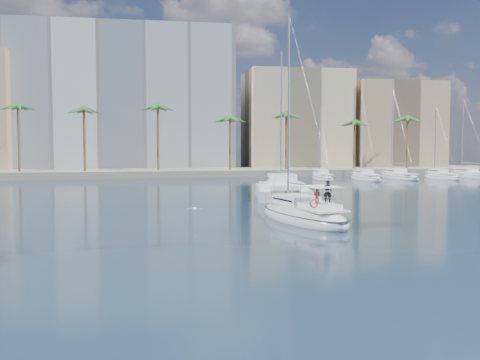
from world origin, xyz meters
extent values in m
plane|color=black|center=(0.00, 0.00, 0.00)|extent=(160.00, 160.00, 0.00)
cube|color=gray|center=(0.00, 61.00, 0.60)|extent=(120.00, 14.00, 1.20)
cube|color=silver|center=(-12.00, 73.00, 14.00)|extent=(42.00, 16.00, 28.00)
cube|color=#CABB91|center=(22.00, 70.00, 10.00)|extent=(20.00, 14.00, 20.00)
cube|color=tan|center=(42.00, 68.00, 9.00)|extent=(18.00, 12.00, 18.00)
cylinder|color=brown|center=(0.00, 57.00, 5.25)|extent=(0.44, 0.44, 10.50)
sphere|color=#2C5C21|center=(0.00, 57.00, 10.50)|extent=(3.60, 3.60, 3.60)
cylinder|color=brown|center=(34.00, 57.00, 5.25)|extent=(0.44, 0.44, 10.50)
sphere|color=#2C5C21|center=(34.00, 57.00, 10.50)|extent=(3.60, 3.60, 3.60)
ellipsoid|color=white|center=(3.89, 3.61, 0.34)|extent=(5.95, 11.51, 2.28)
ellipsoid|color=black|center=(3.89, 3.61, 0.66)|extent=(6.00, 11.62, 0.18)
cube|color=silver|center=(3.94, 3.40, 1.20)|extent=(4.33, 8.60, 0.12)
cube|color=white|center=(3.65, 4.64, 1.56)|extent=(3.12, 4.04, 0.60)
cube|color=black|center=(3.65, 4.64, 1.58)|extent=(3.04, 3.64, 0.14)
cylinder|color=#B7BABF|center=(3.35, 5.87, 8.47)|extent=(0.15, 0.15, 14.42)
cylinder|color=#B7BABF|center=(3.87, 3.71, 2.76)|extent=(1.13, 4.35, 0.11)
cube|color=white|center=(4.43, 1.35, 1.44)|extent=(2.67, 3.16, 0.36)
cube|color=white|center=(4.45, 1.24, 2.81)|extent=(2.67, 3.16, 0.04)
torus|color=silver|center=(4.67, 0.32, 2.11)|extent=(0.94, 0.28, 0.96)
torus|color=red|center=(3.46, -0.40, 1.81)|extent=(0.66, 0.34, 0.64)
imported|color=black|center=(4.88, 0.96, 2.45)|extent=(0.72, 0.61, 1.66)
imported|color=maroon|center=(4.22, 1.28, 2.15)|extent=(0.65, 0.63, 1.05)
cube|color=white|center=(4.72, 21.59, 0.55)|extent=(2.99, 10.81, 1.10)
cube|color=white|center=(8.84, 20.89, 0.55)|extent=(2.99, 10.81, 1.10)
cube|color=white|center=(6.69, 20.71, 1.30)|extent=(5.71, 6.64, 0.50)
cube|color=white|center=(6.78, 21.24, 2.00)|extent=(3.46, 3.68, 1.00)
cube|color=black|center=(6.78, 21.24, 2.05)|extent=(3.41, 3.26, 0.18)
cylinder|color=#B7BABF|center=(7.05, 22.83, 8.68)|extent=(0.18, 0.18, 14.35)
ellipsoid|color=silver|center=(-4.08, 4.98, 0.95)|extent=(0.25, 0.47, 0.23)
sphere|color=silver|center=(-4.08, 5.20, 0.97)|extent=(0.12, 0.12, 0.12)
cube|color=gray|center=(-4.42, 4.98, 0.98)|extent=(0.55, 0.20, 0.13)
cube|color=gray|center=(-3.74, 4.98, 0.98)|extent=(0.55, 0.20, 0.13)
camera|label=1|loc=(-7.51, -34.62, 5.88)|focal=40.00mm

